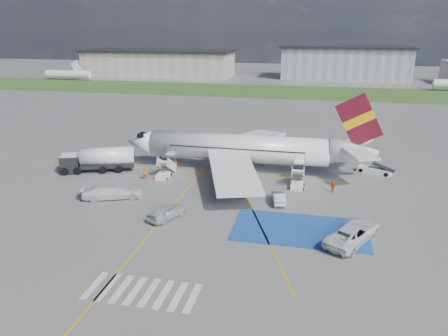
{
  "coord_description": "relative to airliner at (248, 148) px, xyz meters",
  "views": [
    {
      "loc": [
        11.03,
        -46.07,
        20.41
      ],
      "look_at": [
        0.11,
        4.09,
        3.5
      ],
      "focal_mm": 35.0,
      "sensor_mm": 36.0,
      "label": 1
    }
  ],
  "objects": [
    {
      "name": "car_silver_b",
      "position": [
        5.58,
        -11.21,
        -2.73
      ],
      "size": [
        2.25,
        4.25,
        1.33
      ],
      "primitive_type": "imported",
      "rotation": [
        0.0,
        0.0,
        3.36
      ],
      "color": "#ABAEB3",
      "rests_on": "ground"
    },
    {
      "name": "crosswalk",
      "position": [
        -3.31,
        -32.0,
        -3.39
      ],
      "size": [
        9.0,
        4.0,
        0.01
      ],
      "color": "silver",
      "rests_on": "ground"
    },
    {
      "name": "grass_strip",
      "position": [
        -1.51,
        81.0,
        -3.39
      ],
      "size": [
        400.0,
        30.0,
        0.01
      ],
      "primitive_type": "cube",
      "color": "#2D4C1E",
      "rests_on": "ground"
    },
    {
      "name": "crew_nose",
      "position": [
        -10.79,
        -1.24,
        -2.57
      ],
      "size": [
        0.81,
        0.94,
        1.65
      ],
      "primitive_type": "imported",
      "rotation": [
        0.0,
        0.0,
        -1.3
      ],
      "color": "orange",
      "rests_on": "ground"
    },
    {
      "name": "car_silver_a",
      "position": [
        -6.06,
        -18.36,
        -2.58
      ],
      "size": [
        3.69,
        5.14,
        1.63
      ],
      "primitive_type": "imported",
      "rotation": [
        0.0,
        0.0,
        2.73
      ],
      "color": "#B6B9BE",
      "rests_on": "ground"
    },
    {
      "name": "van_white_b",
      "position": [
        -14.52,
        -14.08,
        -2.28
      ],
      "size": [
        6.13,
        4.22,
        2.22
      ],
      "primitive_type": "imported",
      "rotation": [
        0.0,
        0.0,
        1.94
      ],
      "color": "silver",
      "rests_on": "ground"
    },
    {
      "name": "taxiway_line_diag",
      "position": [
        -1.51,
        -2.0,
        -3.39
      ],
      "size": [
        20.71,
        56.45,
        0.01
      ],
      "primitive_type": "cube",
      "rotation": [
        0.0,
        0.0,
        0.35
      ],
      "color": "gold",
      "rests_on": "ground"
    },
    {
      "name": "ground",
      "position": [
        -1.51,
        -14.0,
        -3.39
      ],
      "size": [
        400.0,
        400.0,
        0.0
      ],
      "primitive_type": "plane",
      "color": "#60605E",
      "rests_on": "ground"
    },
    {
      "name": "fuel_tanker",
      "position": [
        -21.21,
        -4.81,
        -1.92
      ],
      "size": [
        10.56,
        6.13,
        3.51
      ],
      "rotation": [
        0.0,
        0.0,
        0.36
      ],
      "color": "black",
      "rests_on": "ground"
    },
    {
      "name": "terminal_centre",
      "position": [
        18.49,
        121.0,
        2.61
      ],
      "size": [
        48.0,
        18.0,
        12.0
      ],
      "primitive_type": "cube",
      "color": "gray",
      "rests_on": "ground"
    },
    {
      "name": "gpu_cart",
      "position": [
        -19.44,
        -2.37,
        -2.73
      ],
      "size": [
        2.03,
        1.64,
        1.47
      ],
      "rotation": [
        0.0,
        0.0,
        0.35
      ],
      "color": "white",
      "rests_on": "ground"
    },
    {
      "name": "crew_aft",
      "position": [
        12.01,
        -6.26,
        -2.59
      ],
      "size": [
        0.9,
        0.97,
        1.6
      ],
      "primitive_type": "imported",
      "rotation": [
        0.0,
        0.0,
        2.27
      ],
      "color": "orange",
      "rests_on": "ground"
    },
    {
      "name": "taxiway_line_main",
      "position": [
        -1.51,
        -2.0,
        -3.39
      ],
      "size": [
        120.0,
        0.2,
        0.01
      ],
      "primitive_type": "cube",
      "color": "gold",
      "rests_on": "ground"
    },
    {
      "name": "crew_fwd",
      "position": [
        -13.27,
        -6.77,
        -2.57
      ],
      "size": [
        0.69,
        0.55,
        1.65
      ],
      "primitive_type": "imported",
      "rotation": [
        0.0,
        0.0,
        0.29
      ],
      "color": "#F15A0C",
      "rests_on": "ground"
    },
    {
      "name": "staging_box",
      "position": [
        8.49,
        -18.0,
        -3.39
      ],
      "size": [
        14.0,
        8.0,
        0.01
      ],
      "primitive_type": "cube",
      "color": "#184695",
      "rests_on": "ground"
    },
    {
      "name": "airstairs_aft",
      "position": [
        7.49,
        -5.3,
        -2.77
      ],
      "size": [
        1.9,
        5.2,
        3.6
      ],
      "color": "white",
      "rests_on": "ground"
    },
    {
      "name": "airstairs_fwd",
      "position": [
        -11.01,
        -5.3,
        -2.77
      ],
      "size": [
        1.9,
        5.2,
        3.6
      ],
      "color": "white",
      "rests_on": "ground"
    },
    {
      "name": "belt_loader",
      "position": [
        18.14,
        2.79,
        -3.01
      ],
      "size": [
        5.24,
        3.28,
        1.52
      ],
      "rotation": [
        0.0,
        0.0,
        -0.37
      ],
      "color": "white",
      "rests_on": "ground"
    },
    {
      "name": "airliner",
      "position": [
        0.0,
        0.0,
        0.0
      ],
      "size": [
        36.81,
        32.95,
        11.92
      ],
      "color": "white",
      "rests_on": "ground"
    },
    {
      "name": "van_white_a",
      "position": [
        13.72,
        -19.44,
        -2.22
      ],
      "size": [
        5.52,
        6.89,
        2.35
      ],
      "primitive_type": "imported",
      "rotation": [
        0.0,
        0.0,
        2.65
      ],
      "color": "silver",
      "rests_on": "ground"
    },
    {
      "name": "terminal_west",
      "position": [
        -56.51,
        116.0,
        1.61
      ],
      "size": [
        60.0,
        22.0,
        10.0
      ],
      "primitive_type": "cube",
      "color": "#A2988B",
      "rests_on": "ground"
    },
    {
      "name": "taxiway_line_cross",
      "position": [
        -6.51,
        -24.0,
        -3.39
      ],
      "size": [
        0.2,
        60.0,
        0.01
      ],
      "primitive_type": "cube",
      "color": "gold",
      "rests_on": "ground"
    }
  ]
}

